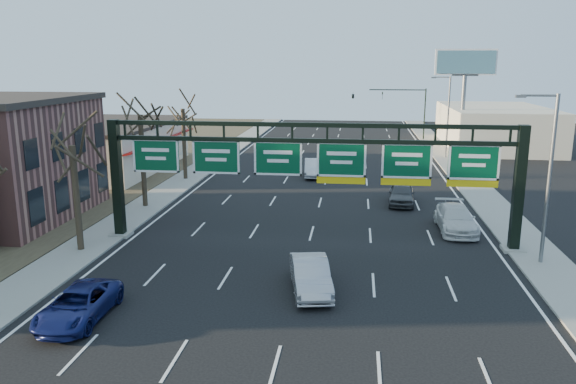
# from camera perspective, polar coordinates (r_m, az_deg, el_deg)

# --- Properties ---
(ground) EXTENTS (160.00, 160.00, 0.00)m
(ground) POSITION_cam_1_polar(r_m,az_deg,el_deg) (26.14, 0.59, -10.69)
(ground) COLOR black
(ground) RESTS_ON ground
(sidewalk_left) EXTENTS (3.00, 120.00, 0.12)m
(sidewalk_left) POSITION_cam_1_polar(r_m,az_deg,el_deg) (47.59, -12.13, 0.08)
(sidewalk_left) COLOR gray
(sidewalk_left) RESTS_ON ground
(sidewalk_right) EXTENTS (3.00, 120.00, 0.12)m
(sidewalk_right) POSITION_cam_1_polar(r_m,az_deg,el_deg) (46.14, 19.51, -0.80)
(sidewalk_right) COLOR gray
(sidewalk_right) RESTS_ON ground
(dirt_strip_left) EXTENTS (21.00, 120.00, 0.06)m
(dirt_strip_left) POSITION_cam_1_polar(r_m,az_deg,el_deg) (52.84, -24.73, 0.41)
(dirt_strip_left) COLOR #473D2B
(dirt_strip_left) RESTS_ON ground
(lane_markings) EXTENTS (21.60, 120.00, 0.01)m
(lane_markings) POSITION_cam_1_polar(r_m,az_deg,el_deg) (45.10, 3.44, -0.43)
(lane_markings) COLOR white
(lane_markings) RESTS_ON ground
(sign_gantry) EXTENTS (24.60, 1.20, 7.20)m
(sign_gantry) POSITION_cam_1_polar(r_m,az_deg,el_deg) (32.42, 2.48, 2.57)
(sign_gantry) COLOR black
(sign_gantry) RESTS_ON ground
(cream_strip) EXTENTS (10.90, 18.40, 4.70)m
(cream_strip) POSITION_cam_1_polar(r_m,az_deg,el_deg) (58.61, -17.44, 4.48)
(cream_strip) COLOR beige
(cream_strip) RESTS_ON ground
(building_right_distant) EXTENTS (12.00, 20.00, 5.00)m
(building_right_distant) POSITION_cam_1_polar(r_m,az_deg,el_deg) (76.21, 20.25, 6.24)
(building_right_distant) COLOR beige
(building_right_distant) RESTS_ON ground
(tree_gantry) EXTENTS (3.60, 3.60, 8.48)m
(tree_gantry) POSITION_cam_1_polar(r_m,az_deg,el_deg) (32.84, -21.24, 6.22)
(tree_gantry) COLOR #31261B
(tree_gantry) RESTS_ON sidewalk_left
(tree_mid) EXTENTS (3.60, 3.60, 9.24)m
(tree_mid) POSITION_cam_1_polar(r_m,az_deg,el_deg) (41.83, -14.88, 8.98)
(tree_mid) COLOR #31261B
(tree_mid) RESTS_ON sidewalk_left
(tree_far) EXTENTS (3.60, 3.60, 8.86)m
(tree_far) POSITION_cam_1_polar(r_m,az_deg,el_deg) (51.26, -10.70, 9.46)
(tree_far) COLOR #31261B
(tree_far) RESTS_ON sidewalk_left
(streetlight_near) EXTENTS (2.15, 0.22, 9.00)m
(streetlight_near) POSITION_cam_1_polar(r_m,az_deg,el_deg) (31.82, 24.86, 1.99)
(streetlight_near) COLOR slate
(streetlight_near) RESTS_ON sidewalk_right
(streetlight_far) EXTENTS (2.15, 0.22, 9.00)m
(streetlight_far) POSITION_cam_1_polar(r_m,az_deg,el_deg) (64.75, 15.85, 7.77)
(streetlight_far) COLOR slate
(streetlight_far) RESTS_ON sidewalk_right
(billboard_right) EXTENTS (7.00, 0.50, 12.00)m
(billboard_right) POSITION_cam_1_polar(r_m,az_deg,el_deg) (69.87, 17.54, 11.30)
(billboard_right) COLOR slate
(billboard_right) RESTS_ON ground
(traffic_signal_mast) EXTENTS (10.16, 0.54, 7.00)m
(traffic_signal_mast) POSITION_cam_1_polar(r_m,az_deg,el_deg) (78.99, 9.32, 9.27)
(traffic_signal_mast) COLOR black
(traffic_signal_mast) RESTS_ON ground
(car_blue_suv) EXTENTS (2.29, 4.86, 1.34)m
(car_blue_suv) POSITION_cam_1_polar(r_m,az_deg,el_deg) (25.39, -20.51, -10.67)
(car_blue_suv) COLOR navy
(car_blue_suv) RESTS_ON ground
(car_silver_sedan) EXTENTS (2.53, 4.96, 1.56)m
(car_silver_sedan) POSITION_cam_1_polar(r_m,az_deg,el_deg) (26.58, 2.30, -8.46)
(car_silver_sedan) COLOR #A0A0A5
(car_silver_sedan) RESTS_ON ground
(car_white_wagon) EXTENTS (2.31, 5.46, 1.57)m
(car_white_wagon) POSITION_cam_1_polar(r_m,az_deg,el_deg) (37.32, 16.65, -2.62)
(car_white_wagon) COLOR silver
(car_white_wagon) RESTS_ON ground
(car_grey_far) EXTENTS (2.20, 4.76, 1.58)m
(car_grey_far) POSITION_cam_1_polar(r_m,az_deg,el_deg) (43.35, 11.46, -0.17)
(car_grey_far) COLOR #434548
(car_grey_far) RESTS_ON ground
(car_silver_distant) EXTENTS (2.08, 4.97, 1.60)m
(car_silver_distant) POSITION_cam_1_polar(r_m,az_deg,el_deg) (52.83, 2.63, 2.46)
(car_silver_distant) COLOR silver
(car_silver_distant) RESTS_ON ground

